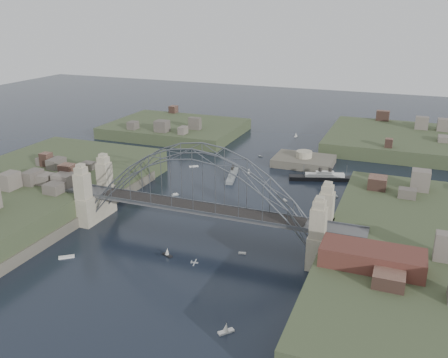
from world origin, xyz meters
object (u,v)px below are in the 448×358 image
Objects in this scene: bridge at (198,193)px; naval_cruiser_near at (233,174)px; wharf_shed at (372,258)px; naval_cruiser_far at (226,140)px; ocean_liner at (325,178)px; fort_island at (303,166)px.

naval_cruiser_near is at bearing 99.94° from bridge.
wharf_shed reaches higher than naval_cruiser_far.
naval_cruiser_far is at bearing 144.98° from ocean_liner.
fort_island is at bearing 80.27° from bridge.
wharf_shed is (32.00, -84.00, 10.34)m from fort_island.
naval_cruiser_far is (-19.56, 43.59, -0.10)m from naval_cruiser_near.
bridge is 46.23m from wharf_shed.
naval_cruiser_near is (-8.32, 47.47, -11.51)m from bridge.
fort_island is at bearing -27.84° from naval_cruiser_far.
naval_cruiser_far is (-27.89, 91.06, -11.61)m from bridge.
wharf_shed is at bearing -55.62° from naval_cruiser_far.
ocean_liner is (50.41, -35.32, 0.21)m from naval_cruiser_far.
bridge reaches higher than wharf_shed.
naval_cruiser_near is at bearing -132.05° from fort_island.
wharf_shed reaches higher than ocean_liner.
naval_cruiser_near is 31.94m from ocean_liner.
fort_island is (12.00, 70.00, -12.66)m from bridge.
bridge is 4.20× the size of wharf_shed.
bridge is 61.19m from ocean_liner.
bridge is at bearing -112.01° from ocean_liner.
wharf_shed is 81.25m from naval_cruiser_near.
fort_island is 45.12m from naval_cruiser_far.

